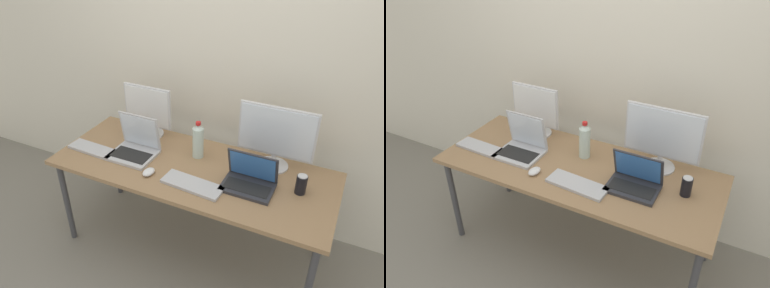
% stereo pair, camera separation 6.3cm
% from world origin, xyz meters
% --- Properties ---
extents(ground_plane, '(16.00, 16.00, 0.00)m').
position_xyz_m(ground_plane, '(0.00, 0.00, 0.00)').
color(ground_plane, gray).
extents(wall_back, '(7.00, 0.08, 2.60)m').
position_xyz_m(wall_back, '(0.00, 0.59, 1.30)').
color(wall_back, silver).
rests_on(wall_back, ground).
extents(work_desk, '(1.89, 0.75, 0.74)m').
position_xyz_m(work_desk, '(0.00, 0.00, 0.68)').
color(work_desk, '#424247').
rests_on(work_desk, ground).
extents(monitor_left, '(0.38, 0.22, 0.39)m').
position_xyz_m(monitor_left, '(-0.49, 0.26, 0.94)').
color(monitor_left, silver).
rests_on(monitor_left, work_desk).
extents(monitor_center, '(0.50, 0.21, 0.43)m').
position_xyz_m(monitor_center, '(0.48, 0.25, 0.97)').
color(monitor_center, silver).
rests_on(monitor_center, work_desk).
extents(laptop_silver, '(0.31, 0.26, 0.28)m').
position_xyz_m(laptop_silver, '(-0.43, -0.02, 0.80)').
color(laptop_silver, '#B7B7BC').
rests_on(laptop_silver, work_desk).
extents(laptop_secondary, '(0.32, 0.22, 0.23)m').
position_xyz_m(laptop_secondary, '(0.41, -0.03, 0.79)').
color(laptop_secondary, '#2D2D33').
rests_on(laptop_secondary, work_desk).
extents(keyboard_main, '(0.37, 0.14, 0.02)m').
position_xyz_m(keyboard_main, '(-0.73, -0.12, 0.75)').
color(keyboard_main, '#B2B2B7').
rests_on(keyboard_main, work_desk).
extents(keyboard_aux, '(0.40, 0.17, 0.02)m').
position_xyz_m(keyboard_aux, '(0.09, -0.18, 0.75)').
color(keyboard_aux, '#B2B2B7').
rests_on(keyboard_aux, work_desk).
extents(mouse_by_keyboard, '(0.08, 0.10, 0.04)m').
position_xyz_m(mouse_by_keyboard, '(-0.22, -0.20, 0.76)').
color(mouse_by_keyboard, silver).
rests_on(mouse_by_keyboard, work_desk).
extents(water_bottle, '(0.08, 0.08, 0.27)m').
position_xyz_m(water_bottle, '(-0.02, 0.14, 0.86)').
color(water_bottle, silver).
rests_on(water_bottle, work_desk).
extents(soda_can_near_keyboard, '(0.07, 0.07, 0.13)m').
position_xyz_m(soda_can_near_keyboard, '(0.71, 0.04, 0.80)').
color(soda_can_near_keyboard, black).
rests_on(soda_can_near_keyboard, work_desk).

